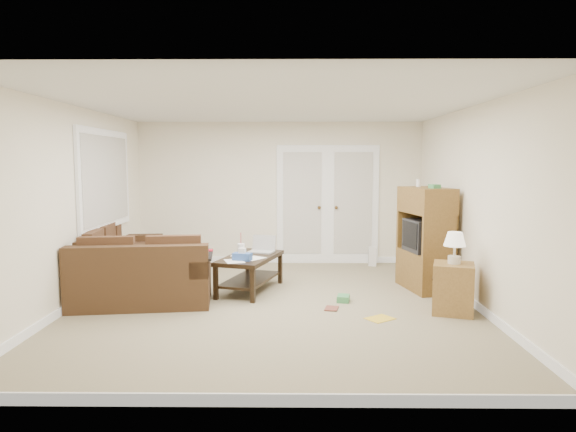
{
  "coord_description": "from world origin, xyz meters",
  "views": [
    {
      "loc": [
        0.24,
        -6.36,
        1.8
      ],
      "look_at": [
        0.17,
        0.28,
        1.1
      ],
      "focal_mm": 32.0,
      "sensor_mm": 36.0,
      "label": 1
    }
  ],
  "objects_px": {
    "sectional_sofa": "(131,270)",
    "coffee_table": "(251,272)",
    "tv_armoire": "(425,238)",
    "side_cabinet": "(453,284)"
  },
  "relations": [
    {
      "from": "sectional_sofa",
      "to": "coffee_table",
      "type": "distance_m",
      "value": 1.65
    },
    {
      "from": "tv_armoire",
      "to": "side_cabinet",
      "type": "bearing_deg",
      "value": -99.23
    },
    {
      "from": "side_cabinet",
      "to": "coffee_table",
      "type": "bearing_deg",
      "value": 174.77
    },
    {
      "from": "sectional_sofa",
      "to": "tv_armoire",
      "type": "height_order",
      "value": "tv_armoire"
    },
    {
      "from": "sectional_sofa",
      "to": "tv_armoire",
      "type": "xyz_separation_m",
      "value": [
        4.1,
        0.25,
        0.42
      ]
    },
    {
      "from": "coffee_table",
      "to": "tv_armoire",
      "type": "distance_m",
      "value": 2.5
    },
    {
      "from": "coffee_table",
      "to": "side_cabinet",
      "type": "bearing_deg",
      "value": -5.88
    },
    {
      "from": "sectional_sofa",
      "to": "side_cabinet",
      "type": "relative_size",
      "value": 2.75
    },
    {
      "from": "coffee_table",
      "to": "sectional_sofa",
      "type": "bearing_deg",
      "value": -158.77
    },
    {
      "from": "tv_armoire",
      "to": "coffee_table",
      "type": "bearing_deg",
      "value": 171.23
    }
  ]
}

